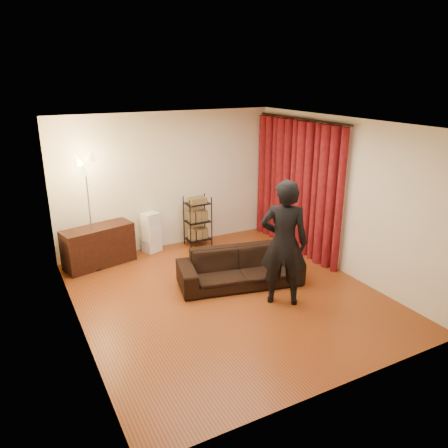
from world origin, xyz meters
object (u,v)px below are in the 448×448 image
person (284,243)px  wire_shelf (198,221)px  floor_lamp (90,214)px  media_cabinet (99,246)px  storage_boxes (152,232)px  sofa (240,268)px

person → wire_shelf: size_ratio=1.88×
wire_shelf → floor_lamp: bearing=163.3°
media_cabinet → storage_boxes: 1.09m
storage_boxes → sofa: bearing=-67.8°
wire_shelf → storage_boxes: bearing=151.5°
storage_boxes → floor_lamp: bearing=-166.3°
wire_shelf → media_cabinet: bearing=160.1°
media_cabinet → storage_boxes: bearing=-4.6°
sofa → wire_shelf: size_ratio=1.97×
sofa → storage_boxes: bearing=124.8°
sofa → person: 1.11m
media_cabinet → floor_lamp: bearing=-147.7°
person → wire_shelf: 2.81m
floor_lamp → sofa: bearing=-40.9°
person → storage_boxes: bearing=-33.4°
person → storage_boxes: person is taller
media_cabinet → storage_boxes: size_ratio=1.58×
wire_shelf → person: bearing=-107.9°
storage_boxes → media_cabinet: bearing=-171.1°
person → wire_shelf: person is taller
sofa → media_cabinet: (-1.91, 1.89, 0.07)m
sofa → person: size_ratio=1.05×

